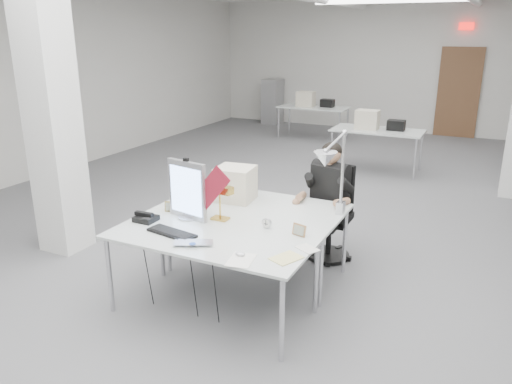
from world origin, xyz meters
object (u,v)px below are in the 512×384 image
(desk_phone, at_px, (146,219))
(office_chair, at_px, (330,211))
(laptop, at_px, (193,246))
(beige_monitor, at_px, (235,184))
(monitor, at_px, (187,190))
(seated_person, at_px, (330,183))
(architect_lamp, at_px, (335,174))
(desk_main, at_px, (211,237))
(bankers_lamp, at_px, (220,201))

(desk_phone, bearing_deg, office_chair, 49.98)
(office_chair, bearing_deg, laptop, -93.39)
(beige_monitor, bearing_deg, monitor, -108.73)
(office_chair, distance_m, seated_person, 0.35)
(monitor, height_order, architect_lamp, architect_lamp)
(office_chair, bearing_deg, seated_person, -75.40)
(desk_main, xyz_separation_m, laptop, (-0.01, -0.28, 0.03))
(seated_person, height_order, desk_phone, seated_person)
(laptop, height_order, desk_phone, desk_phone)
(seated_person, xyz_separation_m, architect_lamp, (0.27, -0.74, 0.32))
(bankers_lamp, distance_m, beige_monitor, 0.59)
(seated_person, relative_size, laptop, 2.72)
(monitor, relative_size, bankers_lamp, 1.52)
(monitor, xyz_separation_m, laptop, (0.40, -0.55, -0.27))
(desk_main, xyz_separation_m, desk_phone, (-0.73, 0.03, 0.04))
(laptop, relative_size, architect_lamp, 0.35)
(beige_monitor, bearing_deg, desk_phone, -122.90)
(laptop, height_order, architect_lamp, architect_lamp)
(office_chair, distance_m, monitor, 1.70)
(office_chair, xyz_separation_m, monitor, (-1.00, -1.29, 0.47))
(desk_phone, height_order, architect_lamp, architect_lamp)
(seated_person, bearing_deg, bankers_lamp, -107.31)
(laptop, distance_m, architect_lamp, 1.43)
(seated_person, relative_size, bankers_lamp, 2.40)
(beige_monitor, height_order, architect_lamp, architect_lamp)
(monitor, height_order, bankers_lamp, monitor)
(desk_main, bearing_deg, beige_monitor, 105.72)
(desk_main, xyz_separation_m, bankers_lamp, (-0.12, 0.38, 0.20))
(monitor, xyz_separation_m, bankers_lamp, (0.29, 0.10, -0.10))
(seated_person, distance_m, monitor, 1.59)
(desk_main, distance_m, laptop, 0.28)
(laptop, xyz_separation_m, desk_phone, (-0.71, 0.31, 0.01))
(monitor, relative_size, beige_monitor, 1.49)
(laptop, bearing_deg, beige_monitor, 74.76)
(bankers_lamp, xyz_separation_m, desk_phone, (-0.60, -0.34, -0.16))
(desk_main, relative_size, laptop, 5.58)
(office_chair, bearing_deg, desk_phone, -116.01)
(monitor, bearing_deg, office_chair, 63.59)
(monitor, distance_m, laptop, 0.73)
(seated_person, relative_size, monitor, 1.58)
(desk_phone, xyz_separation_m, architect_lamp, (1.58, 0.74, 0.44))
(monitor, distance_m, bankers_lamp, 0.32)
(office_chair, bearing_deg, beige_monitor, -129.40)
(beige_monitor, xyz_separation_m, architect_lamp, (1.12, -0.17, 0.29))
(desk_main, distance_m, seated_person, 1.63)
(laptop, distance_m, desk_phone, 0.78)
(desk_main, xyz_separation_m, architect_lamp, (0.85, 0.77, 0.48))
(office_chair, relative_size, beige_monitor, 2.98)
(office_chair, distance_m, beige_monitor, 1.11)
(bankers_lamp, relative_size, beige_monitor, 0.98)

